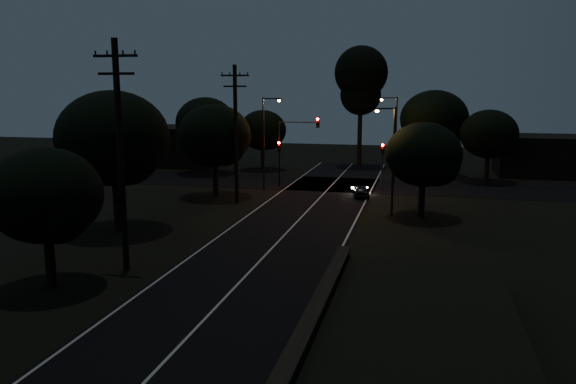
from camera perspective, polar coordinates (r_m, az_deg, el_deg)
The scene contains 21 objects.
road_surface at distance 41.60m, azimuth 2.27°, elevation -1.65°, with size 60.00×70.00×0.03m.
utility_pole_mid at distance 27.67m, azimuth -16.66°, elevation 3.83°, with size 2.20×0.30×11.00m.
utility_pole_far at distance 43.20m, azimuth -5.33°, elevation 6.11°, with size 2.20×0.30×10.50m.
tree_left_b at distance 26.35m, azimuth -23.27°, elevation -0.59°, with size 4.93×4.93×6.27m.
tree_left_c at distance 35.72m, azimuth -17.12°, elevation 4.97°, with size 6.85×6.85×8.65m.
tree_left_d at distance 45.78m, azimuth -7.29°, elevation 5.55°, with size 5.93×5.93×7.53m.
tree_far_nw at distance 61.18m, azimuth -2.45°, elevation 6.19°, with size 5.11×5.11×6.48m.
tree_far_w at distance 58.89m, azimuth -8.22°, elevation 6.84°, with size 6.19×6.19×7.89m.
tree_far_ne at distance 58.77m, azimuth 14.86°, elevation 7.03°, with size 6.81×6.81×8.62m.
tree_far_e at distance 56.23m, azimuth 19.94°, elevation 5.43°, with size 5.37×5.37×6.82m.
tree_right_a at distance 38.97m, azimuth 13.87°, elevation 3.53°, with size 5.14×5.14×6.53m.
tall_pine at distance 64.18m, azimuth 7.42°, elevation 11.23°, with size 5.92×5.92×13.46m.
building_left at distance 67.17m, azimuth -11.19°, elevation 4.67°, with size 10.00×8.00×4.40m, color black.
building_right at distance 63.36m, azimuth 24.43°, elevation 3.42°, with size 9.00×7.00×4.00m, color black.
signal_left at distance 50.69m, azimuth -0.89°, elevation 3.78°, with size 0.28×0.35×4.10m.
signal_right at distance 49.25m, azimuth 9.56°, elevation 3.44°, with size 0.28×0.35×4.10m.
signal_mast at distance 50.15m, azimuth 0.98°, elevation 5.43°, with size 3.70×0.35×6.25m.
streetlight_a at distance 48.78m, azimuth -2.28°, elevation 5.63°, with size 1.66×0.26×8.00m.
streetlight_b at distance 53.02m, azimuth 10.69°, elevation 5.85°, with size 1.66×0.26×8.00m.
streetlight_c at distance 39.10m, azimuth 10.42°, elevation 3.86°, with size 1.46×0.26×7.50m.
car at distance 46.20m, azimuth 7.44°, elevation 0.12°, with size 1.20×2.99×1.02m, color black.
Camera 1 is at (7.79, -8.81, 8.71)m, focal length 35.00 mm.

